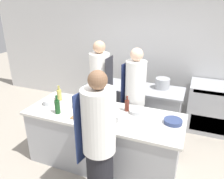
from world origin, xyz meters
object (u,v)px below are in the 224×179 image
(oven_range, at_px, (211,107))
(bowl_prep_small, at_px, (48,102))
(bowl_ceramic_blue, at_px, (173,121))
(bottle_wine, at_px, (59,95))
(bottle_cooking_oil, at_px, (77,104))
(bowl_mixing_large, at_px, (136,112))
(stockpot, at_px, (162,83))
(chef_at_prep_near, at_px, (99,144))
(bottle_olive_oil, at_px, (127,105))
(bottle_vinegar, at_px, (105,114))
(cup, at_px, (119,119))
(chef_at_pass_far, at_px, (135,99))
(bottle_sauce, at_px, (57,106))
(chef_at_stove, at_px, (100,90))
(bottle_water, at_px, (97,103))

(oven_range, distance_m, bowl_prep_small, 3.11)
(bowl_prep_small, height_order, bowl_ceramic_blue, bowl_prep_small)
(bottle_wine, bearing_deg, oven_range, 32.69)
(bottle_wine, distance_m, bottle_cooking_oil, 0.46)
(bowl_mixing_large, bearing_deg, stockpot, 80.92)
(chef_at_prep_near, bearing_deg, bottle_cooking_oil, 53.40)
(bottle_olive_oil, bearing_deg, bottle_vinegar, -118.55)
(bottle_olive_oil, distance_m, cup, 0.36)
(bottle_olive_oil, xyz_separation_m, stockpot, (0.34, 1.12, 0.00))
(chef_at_pass_far, xyz_separation_m, bottle_cooking_oil, (-0.73, -0.65, 0.08))
(oven_range, xyz_separation_m, bottle_sauce, (-2.20, -1.96, 0.52))
(bowl_mixing_large, height_order, bowl_ceramic_blue, same)
(chef_at_stove, distance_m, bowl_mixing_large, 1.02)
(bottle_olive_oil, height_order, bottle_water, bottle_olive_oil)
(chef_at_pass_far, xyz_separation_m, bottle_wine, (-1.16, -0.49, 0.10))
(chef_at_pass_far, height_order, bowl_mixing_large, chef_at_pass_far)
(chef_at_prep_near, distance_m, bottle_water, 0.95)
(chef_at_stove, distance_m, bottle_cooking_oil, 0.77)
(stockpot, bearing_deg, chef_at_pass_far, -115.81)
(chef_at_prep_near, height_order, bottle_sauce, chef_at_prep_near)
(oven_range, distance_m, bowl_ceramic_blue, 1.78)
(chef_at_stove, bearing_deg, bowl_ceramic_blue, 63.85)
(bottle_vinegar, distance_m, bottle_wine, 1.02)
(chef_at_pass_far, distance_m, bottle_vinegar, 0.81)
(bottle_water, bearing_deg, chef_at_pass_far, 48.95)
(cup, relative_size, stockpot, 0.32)
(bottle_olive_oil, bearing_deg, chef_at_stove, 141.69)
(chef_at_prep_near, height_order, chef_at_stove, chef_at_stove)
(oven_range, xyz_separation_m, bowl_ceramic_blue, (-0.58, -1.62, 0.44))
(chef_at_pass_far, relative_size, bowl_prep_small, 10.16)
(cup, height_order, stockpot, stockpot)
(chef_at_stove, height_order, cup, chef_at_stove)
(bottle_sauce, bearing_deg, bowl_prep_small, 148.31)
(chef_at_prep_near, distance_m, stockpot, 2.09)
(chef_at_pass_far, distance_m, bottle_cooking_oil, 0.98)
(bottle_wine, bearing_deg, cup, -14.28)
(bowl_mixing_large, xyz_separation_m, stockpot, (0.18, 1.16, 0.07))
(chef_at_stove, distance_m, bowl_ceramic_blue, 1.54)
(chef_at_prep_near, relative_size, bowl_ceramic_blue, 7.20)
(chef_at_prep_near, height_order, bottle_cooking_oil, chef_at_prep_near)
(cup, bearing_deg, bowl_mixing_large, 65.28)
(bottle_vinegar, xyz_separation_m, bottle_cooking_oil, (-0.54, 0.14, 0.00))
(chef_at_prep_near, height_order, bottle_vinegar, chef_at_prep_near)
(bottle_cooking_oil, bearing_deg, bottle_sauce, -129.12)
(bottle_wine, bearing_deg, chef_at_pass_far, 22.64)
(bowl_prep_small, bearing_deg, bowl_mixing_large, 9.14)
(chef_at_prep_near, xyz_separation_m, bottle_wine, (-1.14, 0.88, 0.09))
(bottle_cooking_oil, height_order, stockpot, bottle_cooking_oil)
(bottle_sauce, height_order, bowl_ceramic_blue, bottle_sauce)
(bowl_prep_small, bearing_deg, chef_at_pass_far, 28.93)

